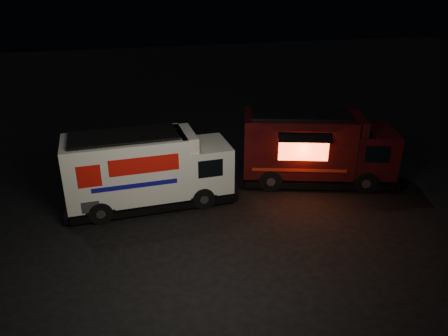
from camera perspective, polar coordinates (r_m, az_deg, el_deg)
ground at (r=15.01m, az=-4.20°, el=-7.71°), size 80.00×80.00×0.00m
white_truck at (r=16.06m, az=-9.68°, el=-0.11°), size 6.25×2.33×2.80m
red_truck at (r=18.01m, az=12.15°, el=2.63°), size 6.70×4.08×2.93m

